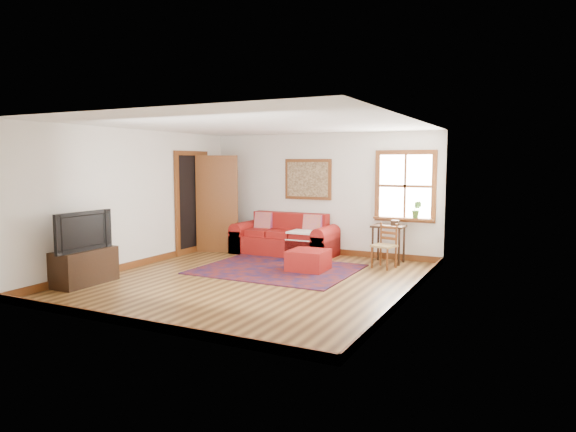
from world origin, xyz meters
The scene contains 13 objects.
ground centered at (0.00, 0.00, 0.00)m, with size 5.50×5.50×0.00m, color #472A13.
room_envelope centered at (0.00, 0.02, 1.65)m, with size 5.04×5.54×2.52m.
window centered at (1.78, 2.70, 1.31)m, with size 1.18×0.20×1.38m.
doorway centered at (-2.21, 1.78, 1.07)m, with size 0.89×1.08×2.14m.
framed_artwork centered at (-0.30, 2.71, 1.55)m, with size 1.05×0.07×0.85m.
persian_rug centered at (-0.06, 0.86, 0.01)m, with size 2.70×2.16×0.02m, color #58140C.
red_leather_sofa centered at (-0.64, 2.33, 0.28)m, with size 2.17×0.89×0.85m.
red_ottoman centered at (0.49, 1.01, 0.19)m, with size 0.65×0.65×0.37m, color maroon.
side_table centered at (1.55, 2.34, 0.60)m, with size 0.60×0.45×0.72m.
ladder_back_chair centered at (1.61, 1.90, 0.43)m, with size 0.46×0.45×0.81m.
media_cabinet centered at (-2.26, -1.45, 0.28)m, with size 0.45×1.01×0.55m, color black.
television centered at (-2.24, -1.55, 0.86)m, with size 1.06×0.14×0.61m, color black.
candle_hurricane centered at (-2.21, -1.10, 0.64)m, with size 0.12×0.12×0.18m.
Camera 1 is at (4.12, -7.11, 1.91)m, focal length 32.00 mm.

